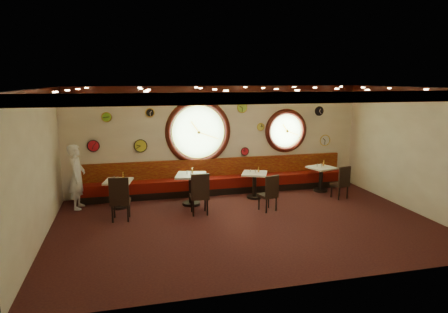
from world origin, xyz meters
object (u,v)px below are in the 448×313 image
(table_b, at_px, (191,186))
(condiment_c_bottle, at_px, (259,169))
(condiment_c_salt, at_px, (250,171))
(condiment_b_pepper, at_px, (191,173))
(table_a, at_px, (119,191))
(condiment_d_bottle, at_px, (323,163))
(waiter, at_px, (77,177))
(condiment_b_bottle, at_px, (192,171))
(condiment_a_bottle, at_px, (123,176))
(chair_d, at_px, (342,180))
(chair_c, at_px, (270,191))
(table_c, at_px, (254,182))
(table_d, at_px, (321,176))
(chair_a, at_px, (120,196))
(condiment_a_salt, at_px, (114,178))
(condiment_d_pepper, at_px, (322,166))
(condiment_a_pepper, at_px, (118,179))
(chair_b, at_px, (200,191))
(condiment_c_pepper, at_px, (255,171))
(condiment_d_salt, at_px, (317,165))
(condiment_b_salt, at_px, (187,172))

(table_b, bearing_deg, condiment_c_bottle, 6.88)
(condiment_c_salt, distance_m, condiment_b_pepper, 1.82)
(table_a, height_order, condiment_d_bottle, condiment_d_bottle)
(waiter, bearing_deg, condiment_b_bottle, -88.58)
(condiment_a_bottle, xyz_separation_m, waiter, (-1.19, 0.11, 0.01))
(chair_d, distance_m, condiment_c_salt, 2.64)
(table_a, relative_size, condiment_b_pepper, 8.14)
(chair_c, bearing_deg, condiment_d_bottle, 16.12)
(table_c, bearing_deg, chair_d, -15.65)
(table_a, bearing_deg, table_d, 1.95)
(condiment_b_pepper, bearing_deg, chair_a, -155.95)
(condiment_a_salt, height_order, condiment_a_bottle, condiment_a_bottle)
(condiment_b_pepper, xyz_separation_m, condiment_d_pepper, (4.07, 0.39, -0.09))
(table_d, relative_size, condiment_a_salt, 7.80)
(chair_d, xyz_separation_m, condiment_a_salt, (-6.30, 0.70, 0.27))
(table_b, height_order, chair_a, chair_a)
(condiment_a_pepper, relative_size, condiment_b_bottle, 0.70)
(table_d, xyz_separation_m, chair_d, (0.21, -0.87, 0.07))
(table_b, xyz_separation_m, condiment_c_bottle, (2.01, 0.24, 0.29))
(table_c, relative_size, condiment_a_pepper, 8.32)
(condiment_d_bottle, bearing_deg, chair_b, -161.40)
(condiment_a_salt, relative_size, condiment_d_bottle, 0.63)
(table_a, height_order, condiment_a_bottle, condiment_a_bottle)
(condiment_d_pepper, bearing_deg, table_d, 68.22)
(condiment_c_pepper, distance_m, condiment_b_bottle, 1.86)
(chair_a, bearing_deg, condiment_d_bottle, 18.72)
(chair_b, bearing_deg, table_d, 19.55)
(table_b, relative_size, chair_d, 1.62)
(chair_c, bearing_deg, condiment_d_salt, 18.24)
(condiment_a_bottle, bearing_deg, condiment_d_pepper, 0.20)
(table_a, bearing_deg, condiment_b_pepper, -6.92)
(condiment_d_salt, relative_size, condiment_a_bottle, 0.49)
(condiment_c_salt, distance_m, condiment_a_bottle, 3.56)
(chair_c, xyz_separation_m, condiment_a_pepper, (-3.80, 1.17, 0.26))
(table_a, xyz_separation_m, condiment_d_pepper, (5.98, 0.15, 0.33))
(chair_b, distance_m, condiment_b_bottle, 1.02)
(condiment_b_salt, distance_m, waiter, 2.89)
(table_b, height_order, condiment_c_pepper, table_b)
(condiment_c_pepper, distance_m, condiment_d_bottle, 2.32)
(chair_a, bearing_deg, condiment_b_salt, 33.60)
(condiment_c_salt, height_order, condiment_c_pepper, condiment_c_salt)
(table_c, xyz_separation_m, condiment_d_bottle, (2.33, 0.31, 0.38))
(condiment_a_pepper, bearing_deg, condiment_c_pepper, 1.22)
(condiment_a_pepper, distance_m, condiment_c_pepper, 3.82)
(table_a, bearing_deg, table_c, 0.11)
(condiment_a_salt, relative_size, condiment_b_salt, 1.17)
(chair_b, xyz_separation_m, condiment_a_bottle, (-1.86, 1.20, 0.23))
(chair_b, distance_m, condiment_d_pepper, 4.17)
(table_a, distance_m, table_b, 1.93)
(table_d, bearing_deg, condiment_c_salt, -177.71)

